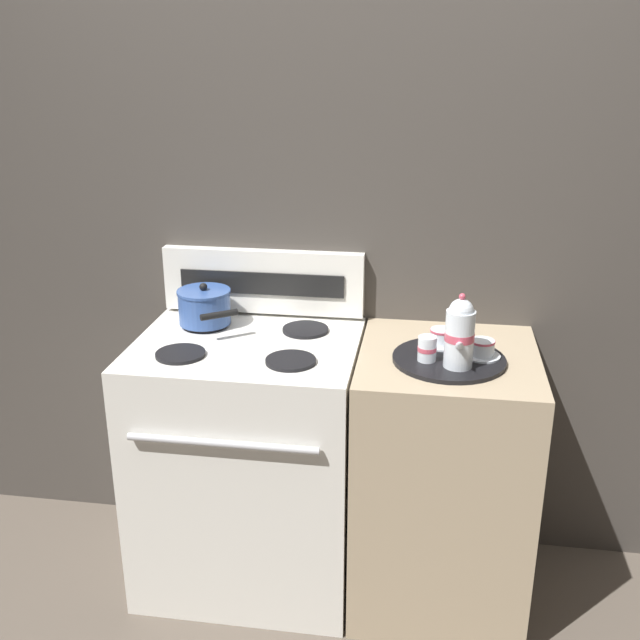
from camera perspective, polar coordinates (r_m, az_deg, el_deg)
ground_plane at (r=2.92m, az=0.85°, el=-18.86°), size 6.00×6.00×0.00m
wall_back at (r=2.69m, az=1.93°, el=4.24°), size 6.00×0.05×2.20m
stove at (r=2.71m, az=-5.36°, el=-10.68°), size 0.75×0.63×0.92m
control_panel at (r=2.72m, az=-4.36°, el=2.95°), size 0.73×0.05×0.23m
side_counter at (r=2.64m, az=9.23°, el=-11.75°), size 0.57×0.61×0.91m
saucepan at (r=2.65m, az=-8.78°, el=1.03°), size 0.24×0.26×0.15m
serving_tray at (r=2.38m, az=9.80°, el=-2.97°), size 0.35×0.35×0.01m
teapot at (r=2.28m, az=10.60°, el=-0.99°), size 0.09×0.14×0.23m
teacup_left at (r=2.46m, az=9.25°, el=-1.31°), size 0.12×0.12×0.06m
teacup_right at (r=2.39m, az=12.26°, el=-2.13°), size 0.12×0.12×0.06m
creamer_jug at (r=2.33m, az=8.16°, el=-2.17°), size 0.06×0.06×0.08m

